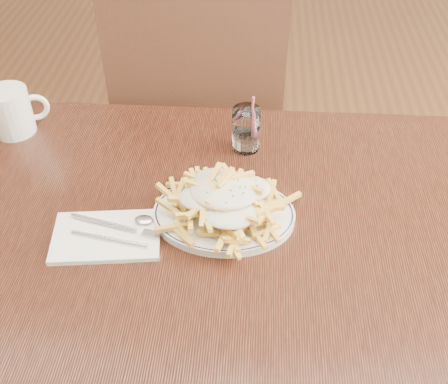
# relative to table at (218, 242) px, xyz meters

# --- Properties ---
(table) EXTENTS (1.20, 0.80, 0.75)m
(table) POSITION_rel_table_xyz_m (0.00, 0.00, 0.00)
(table) COLOR black
(table) RESTS_ON ground
(chair_far) EXTENTS (0.56, 0.56, 1.03)m
(chair_far) POSITION_rel_table_xyz_m (-0.12, 0.61, -0.09)
(chair_far) COLOR black
(chair_far) RESTS_ON ground
(fries_plate) EXTENTS (0.32, 0.29, 0.02)m
(fries_plate) POSITION_rel_table_xyz_m (0.01, -0.01, 0.09)
(fries_plate) COLOR white
(fries_plate) RESTS_ON table
(loaded_fries) EXTENTS (0.28, 0.23, 0.08)m
(loaded_fries) POSITION_rel_table_xyz_m (0.01, -0.01, 0.14)
(loaded_fries) COLOR gold
(loaded_fries) RESTS_ON fries_plate
(napkin) EXTENTS (0.22, 0.16, 0.01)m
(napkin) POSITION_rel_table_xyz_m (-0.21, -0.08, 0.08)
(napkin) COLOR white
(napkin) RESTS_ON table
(cutlery) EXTENTS (0.20, 0.10, 0.01)m
(cutlery) POSITION_rel_table_xyz_m (-0.21, -0.07, 0.09)
(cutlery) COLOR silver
(cutlery) RESTS_ON napkin
(water_glass) EXTENTS (0.06, 0.06, 0.14)m
(water_glass) POSITION_rel_table_xyz_m (0.05, 0.23, 0.12)
(water_glass) COLOR white
(water_glass) RESTS_ON table
(coffee_mug) EXTENTS (0.14, 0.10, 0.11)m
(coffee_mug) POSITION_rel_table_xyz_m (-0.51, 0.27, 0.13)
(coffee_mug) COLOR white
(coffee_mug) RESTS_ON table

